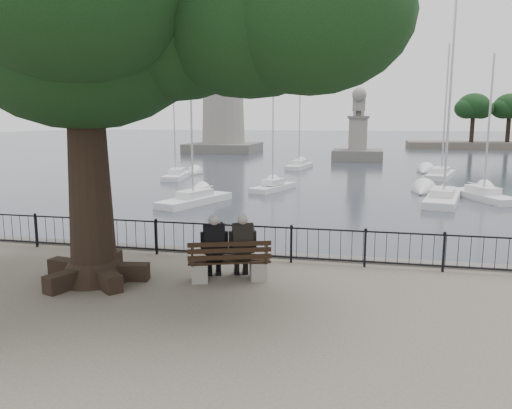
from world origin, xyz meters
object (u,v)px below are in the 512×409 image
(person_left, at_px, (214,249))
(lion_monument, at_px, (358,143))
(lighthouse, at_px, (223,63))
(tree, at_px, (120,5))
(person_right, at_px, (242,249))
(bench, at_px, (229,266))

(person_left, relative_size, lion_monument, 0.20)
(lighthouse, bearing_deg, tree, -76.05)
(person_left, relative_size, person_right, 1.00)
(tree, bearing_deg, lion_monument, 84.70)
(tree, xyz_separation_m, lighthouse, (-15.37, 61.90, 5.56))
(lion_monument, bearing_deg, tree, -95.30)
(bench, bearing_deg, tree, -168.27)
(person_right, height_order, lighthouse, lighthouse)
(bench, distance_m, lighthouse, 64.97)
(person_left, relative_size, lighthouse, 0.05)
(bench, distance_m, person_right, 0.54)
(lighthouse, bearing_deg, person_left, -74.21)
(person_left, distance_m, lion_monument, 49.42)
(person_left, xyz_separation_m, lighthouse, (-17.37, 61.41, 11.26))
(bench, bearing_deg, lighthouse, 106.11)
(bench, distance_m, lion_monument, 49.40)
(person_left, height_order, lion_monument, lion_monument)
(person_left, bearing_deg, bench, 1.07)
(person_left, distance_m, person_right, 0.69)
(person_left, bearing_deg, tree, -166.32)
(person_left, height_order, tree, tree)
(lion_monument, bearing_deg, bench, -92.62)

